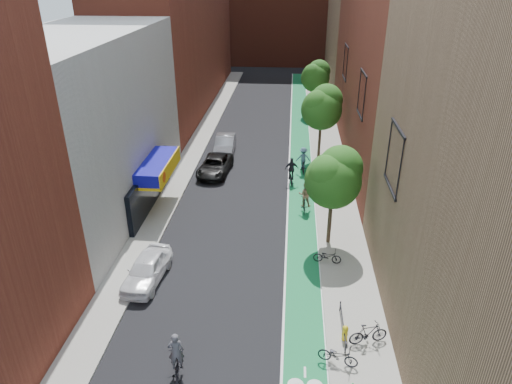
% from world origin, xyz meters
% --- Properties ---
extents(ground, '(160.00, 160.00, 0.00)m').
position_xyz_m(ground, '(0.00, 0.00, 0.00)').
color(ground, black).
rests_on(ground, ground).
extents(bike_lane, '(2.00, 68.00, 0.01)m').
position_xyz_m(bike_lane, '(4.00, 26.00, 0.01)').
color(bike_lane, '#126935').
rests_on(bike_lane, ground).
extents(sidewalk_left, '(2.00, 68.00, 0.15)m').
position_xyz_m(sidewalk_left, '(-6.00, 26.00, 0.07)').
color(sidewalk_left, gray).
rests_on(sidewalk_left, ground).
extents(sidewalk_right, '(3.00, 68.00, 0.15)m').
position_xyz_m(sidewalk_right, '(6.50, 26.00, 0.07)').
color(sidewalk_right, gray).
rests_on(sidewalk_right, ground).
extents(building_left_white, '(8.00, 20.00, 12.00)m').
position_xyz_m(building_left_white, '(-11.00, 14.00, 6.00)').
color(building_left_white, silver).
rests_on(building_left_white, ground).
extents(building_left_far_red, '(8.00, 36.00, 22.00)m').
position_xyz_m(building_left_far_red, '(-11.00, 42.00, 11.00)').
color(building_left_far_red, maroon).
rests_on(building_left_far_red, ground).
extents(building_right_mid_red, '(8.00, 28.00, 22.00)m').
position_xyz_m(building_right_mid_red, '(12.00, 26.00, 11.00)').
color(building_right_mid_red, maroon).
rests_on(building_right_mid_red, ground).
extents(building_right_far_tan, '(8.00, 20.00, 18.00)m').
position_xyz_m(building_right_far_tan, '(12.00, 50.00, 9.00)').
color(building_right_far_tan, '#8C6B4C').
rests_on(building_right_far_tan, ground).
extents(building_far_closure, '(30.00, 14.00, 20.00)m').
position_xyz_m(building_far_closure, '(0.00, 72.00, 10.00)').
color(building_far_closure, maroon).
rests_on(building_far_closure, ground).
extents(tree_near, '(3.40, 3.36, 6.42)m').
position_xyz_m(tree_near, '(5.65, 10.02, 4.66)').
color(tree_near, '#332619').
rests_on(tree_near, ground).
extents(tree_mid, '(3.55, 3.53, 6.74)m').
position_xyz_m(tree_mid, '(5.65, 24.02, 4.89)').
color(tree_mid, '#332619').
rests_on(tree_mid, ground).
extents(tree_far, '(3.30, 3.25, 6.21)m').
position_xyz_m(tree_far, '(5.65, 38.02, 4.50)').
color(tree_far, '#332619').
rests_on(tree_far, ground).
extents(parked_car_white, '(2.15, 4.50, 1.48)m').
position_xyz_m(parked_car_white, '(-4.60, 5.47, 0.74)').
color(parked_car_white, white).
rests_on(parked_car_white, ground).
extents(parked_car_black, '(2.73, 5.21, 1.40)m').
position_xyz_m(parked_car_black, '(-3.19, 20.16, 0.70)').
color(parked_car_black, black).
rests_on(parked_car_black, ground).
extents(parked_car_silver, '(1.88, 4.94, 1.61)m').
position_xyz_m(parked_car_silver, '(-3.00, 24.92, 0.80)').
color(parked_car_silver, gray).
rests_on(parked_car_silver, ground).
extents(cyclist_lead, '(1.05, 1.96, 2.21)m').
position_xyz_m(cyclist_lead, '(-1.43, -0.84, 0.74)').
color(cyclist_lead, black).
rests_on(cyclist_lead, ground).
extents(cyclist_lane_near, '(0.90, 1.74, 2.20)m').
position_xyz_m(cyclist_lane_near, '(4.18, 14.23, 0.95)').
color(cyclist_lane_near, black).
rests_on(cyclist_lane_near, ground).
extents(cyclist_lane_mid, '(1.11, 1.71, 2.18)m').
position_xyz_m(cyclist_lane_mid, '(3.20, 18.66, 0.86)').
color(cyclist_lane_mid, black).
rests_on(cyclist_lane_mid, ground).
extents(cyclist_lane_far, '(1.25, 1.79, 2.20)m').
position_xyz_m(cyclist_lane_far, '(4.15, 21.01, 0.99)').
color(cyclist_lane_far, black).
rests_on(cyclist_lane_far, ground).
extents(parked_bike_near, '(1.86, 1.07, 0.92)m').
position_xyz_m(parked_bike_near, '(5.40, 0.19, 0.61)').
color(parked_bike_near, black).
rests_on(parked_bike_near, sidewalk_right).
extents(parked_bike_mid, '(1.91, 1.00, 1.11)m').
position_xyz_m(parked_bike_mid, '(6.87, 1.52, 0.70)').
color(parked_bike_mid, black).
rests_on(parked_bike_mid, sidewalk_right).
extents(parked_bike_far, '(1.67, 0.74, 0.85)m').
position_xyz_m(parked_bike_far, '(5.40, 7.74, 0.57)').
color(parked_bike_far, black).
rests_on(parked_bike_far, sidewalk_right).
extents(fire_hydrant, '(0.28, 0.28, 0.81)m').
position_xyz_m(fire_hydrant, '(5.84, 1.64, 0.58)').
color(fire_hydrant, gold).
rests_on(fire_hydrant, sidewalk_right).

